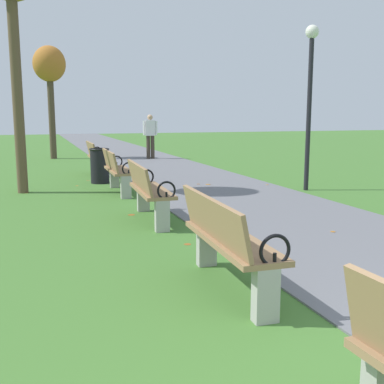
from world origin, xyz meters
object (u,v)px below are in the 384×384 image
park_bench_4 (117,170)px  tree_2 (49,69)px  park_bench_5 (97,157)px  park_bench_2 (226,240)px  pedestrian_walking (150,134)px  park_bench_3 (148,190)px  lamp_post (310,82)px  trash_bin (100,166)px

park_bench_4 → tree_2: size_ratio=0.39×
tree_2 → park_bench_5: bearing=-80.3°
park_bench_2 → pedestrian_walking: 13.26m
park_bench_5 → park_bench_2: bearing=-90.0°
park_bench_2 → pedestrian_walking: size_ratio=1.00×
park_bench_4 → tree_2: 9.01m
park_bench_3 → park_bench_4: 2.78m
park_bench_2 → park_bench_5: size_ratio=1.01×
park_bench_2 → lamp_post: (3.98, 4.88, 1.82)m
park_bench_4 → trash_bin: size_ratio=1.91×
park_bench_4 → park_bench_5: same height
park_bench_2 → lamp_post: size_ratio=0.46×
park_bench_3 → tree_2: (-0.91, 11.29, 2.81)m
park_bench_4 → tree_2: (-0.91, 8.51, 2.81)m
park_bench_4 → trash_bin: park_bench_4 is taller
park_bench_2 → park_bench_4: size_ratio=1.01×
park_bench_2 → park_bench_4: bearing=90.0°
trash_bin → lamp_post: lamp_post is taller
park_bench_3 → pedestrian_walking: (2.50, 9.94, 0.44)m
pedestrian_walking → trash_bin: bearing=-115.3°
park_bench_3 → pedestrian_walking: bearing=75.9°
tree_2 → lamp_post: size_ratio=1.18×
tree_2 → lamp_post: (4.89, -9.50, -0.99)m
trash_bin → park_bench_5: bearing=84.7°
park_bench_2 → trash_bin: bearing=91.1°
park_bench_5 → tree_2: tree_2 is taller
lamp_post → park_bench_2: bearing=-129.2°
tree_2 → lamp_post: bearing=-62.8°
park_bench_5 → trash_bin: (-0.15, -1.60, -0.06)m
park_bench_3 → park_bench_2: bearing=-90.0°
park_bench_3 → trash_bin: bearing=91.9°
park_bench_4 → tree_2: bearing=96.1°
park_bench_2 → lamp_post: 6.55m
park_bench_2 → trash_bin: (-0.15, 7.42, -0.06)m
park_bench_3 → park_bench_5: same height
park_bench_3 → lamp_post: lamp_post is taller
park_bench_3 → park_bench_5: 5.94m
park_bench_5 → lamp_post: bearing=-46.2°
pedestrian_walking → trash_bin: size_ratio=1.93×
park_bench_2 → trash_bin: size_ratio=1.93×
park_bench_2 → pedestrian_walking: (2.50, 13.02, 0.44)m
trash_bin → lamp_post: 5.20m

